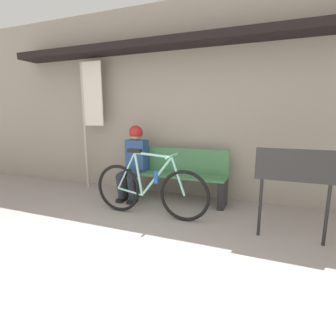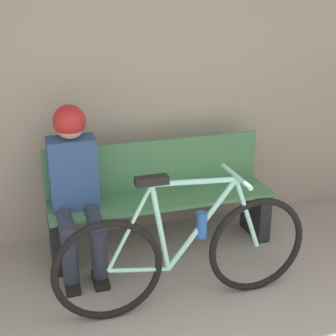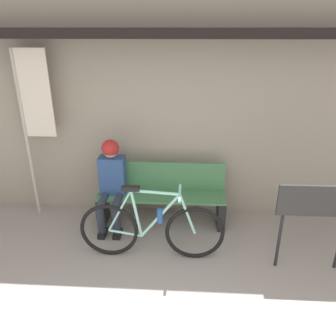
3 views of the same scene
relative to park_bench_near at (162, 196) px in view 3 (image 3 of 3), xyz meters
The scene contains 6 objects.
storefront_wall 1.33m from the park_bench_near, 73.22° to the left, with size 12.00×0.56×3.20m.
park_bench_near is the anchor object (origin of this frame).
bicycle 0.78m from the park_bench_near, 94.35° to the right, with size 1.71×0.40×0.93m.
person_seated 0.73m from the park_bench_near, behind, with size 0.34×0.59×1.23m.
banner_pole 2.05m from the park_bench_near, behind, with size 0.45×0.05×2.33m.
signboard 1.97m from the park_bench_near, 26.61° to the right, with size 0.84×0.04×1.04m.
Camera 3 is at (0.19, -1.38, 2.55)m, focal length 35.00 mm.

